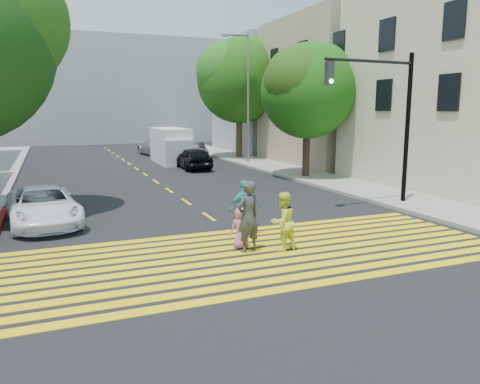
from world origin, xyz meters
TOP-DOWN VIEW (x-y plane):
  - ground at (0.00, 0.00)m, footprint 120.00×120.00m
  - sidewalk_right at (8.50, 15.00)m, footprint 3.00×60.00m
  - crosswalk at (0.00, 1.28)m, footprint 13.40×5.30m
  - lane_line at (0.00, 22.50)m, footprint 0.12×34.40m
  - building_right_cream at (15.00, 8.00)m, footprint 10.00×10.00m
  - building_right_tan at (15.00, 19.00)m, footprint 10.00×10.00m
  - building_right_grey at (15.00, 30.00)m, footprint 10.00×10.00m
  - backdrop_block at (0.00, 48.00)m, footprint 30.00×8.00m
  - tree_right_near at (8.13, 13.06)m, footprint 6.33×6.14m
  - tree_right_far at (8.77, 24.52)m, footprint 7.38×6.79m
  - pedestrian_man at (-0.33, 1.60)m, footprint 0.82×0.65m
  - pedestrian_woman at (0.58, 1.33)m, footprint 0.93×0.80m
  - pedestrian_child at (-0.42, 1.95)m, footprint 0.57×0.38m
  - pedestrian_extra at (0.17, 3.03)m, footprint 1.08×0.56m
  - white_sedan at (-5.50, 6.96)m, footprint 2.56×4.77m
  - dark_car_near at (3.41, 19.36)m, footprint 1.82×4.26m
  - silver_car at (3.15, 29.44)m, footprint 2.76×5.21m
  - dark_car_parked at (5.47, 25.77)m, footprint 1.65×3.92m
  - white_van at (2.91, 23.18)m, footprint 2.06×5.31m
  - traffic_signal at (6.96, 5.10)m, footprint 4.09×0.45m
  - street_lamp at (7.65, 20.74)m, footprint 2.03×0.29m

SIDE VIEW (x-z plane):
  - ground at x=0.00m, z-range 0.00..0.00m
  - lane_line at x=0.00m, z-range 0.00..0.01m
  - crosswalk at x=0.00m, z-range 0.00..0.01m
  - sidewalk_right at x=8.50m, z-range 0.00..0.15m
  - pedestrian_child at x=-0.42m, z-range 0.00..1.16m
  - dark_car_parked at x=5.47m, z-range 0.00..1.26m
  - white_sedan at x=-5.50m, z-range 0.00..1.27m
  - dark_car_near at x=3.41m, z-range 0.00..1.43m
  - silver_car at x=3.15m, z-range 0.00..1.44m
  - pedestrian_woman at x=0.58m, z-range 0.00..1.63m
  - pedestrian_extra at x=0.17m, z-range 0.00..1.76m
  - pedestrian_man at x=-0.33m, z-range 0.00..1.95m
  - white_van at x=2.91m, z-range -0.06..2.43m
  - traffic_signal at x=6.96m, z-range 0.88..6.88m
  - building_right_cream at x=15.00m, z-range 0.00..10.00m
  - building_right_tan at x=15.00m, z-range 0.00..10.00m
  - building_right_grey at x=15.00m, z-range 0.00..10.00m
  - tree_right_near at x=8.13m, z-range 1.33..8.84m
  - street_lamp at x=7.65m, z-range 0.66..9.61m
  - backdrop_block at x=0.00m, z-range 0.00..12.00m
  - tree_right_far at x=8.77m, z-range 1.65..11.04m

